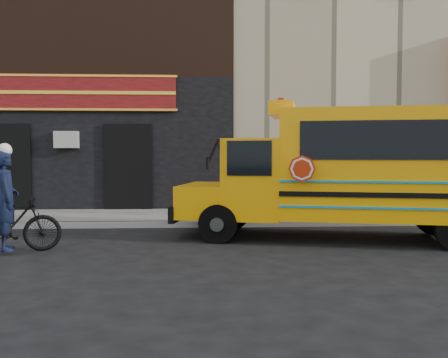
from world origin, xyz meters
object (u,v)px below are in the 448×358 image
(school_bus, at_px, (357,169))
(cyclist, at_px, (6,203))
(bicycle, at_px, (11,224))
(sign_pole, at_px, (353,160))

(school_bus, relative_size, cyclist, 3.85)
(school_bus, distance_m, bicycle, 7.01)
(sign_pole, height_order, cyclist, sign_pole)
(sign_pole, xyz_separation_m, cyclist, (-7.53, -3.33, -0.74))
(bicycle, height_order, cyclist, cyclist)
(school_bus, relative_size, sign_pole, 2.38)
(school_bus, height_order, bicycle, school_bus)
(school_bus, relative_size, bicycle, 4.04)
(bicycle, relative_size, cyclist, 0.95)
(sign_pole, relative_size, cyclist, 1.62)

